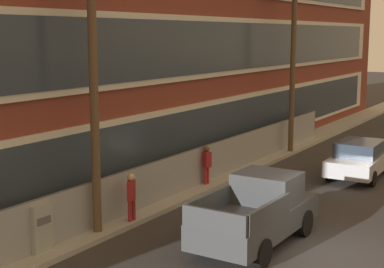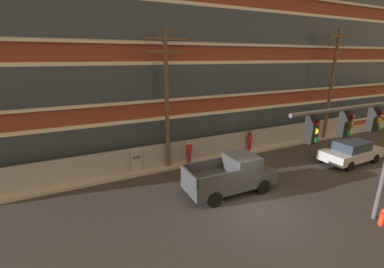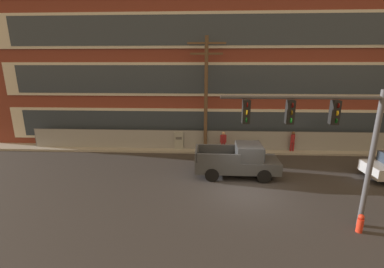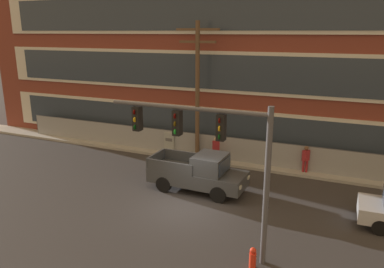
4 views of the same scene
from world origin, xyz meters
TOP-DOWN VIEW (x-y plane):
  - ground_plane at (0.00, 0.00)m, footprint 160.00×160.00m
  - sidewalk_building_side at (0.00, 6.82)m, footprint 80.00×1.61m
  - brick_mill_building at (5.57, 13.05)m, footprint 51.73×11.45m
  - chain_link_fence at (0.74, 6.74)m, footprint 32.92×0.06m
  - traffic_signal_mast at (2.26, -2.72)m, footprint 5.99×0.43m
  - pickup_truck_dark_grey at (-0.17, 2.12)m, footprint 4.99×2.07m
  - sedan_silver at (9.40, 1.90)m, footprint 4.50×2.02m
  - utility_pole_near_corner at (-2.13, 6.47)m, footprint 2.70×0.26m
  - utility_pole_midblock at (12.35, 6.23)m, footprint 2.32×0.26m
  - electrical_cabinet at (-4.18, 6.80)m, footprint 0.69×0.48m
  - pedestrian_near_cabinet at (-0.79, 6.21)m, footprint 0.47×0.41m
  - pedestrian_by_fence at (4.46, 6.54)m, footprint 0.40×0.47m
  - fire_hydrant at (3.98, -3.15)m, footprint 0.24×0.24m

SIDE VIEW (x-z plane):
  - ground_plane at x=0.00m, z-range 0.00..0.00m
  - sidewalk_building_side at x=0.00m, z-range 0.00..0.16m
  - fire_hydrant at x=3.98m, z-range -0.01..0.77m
  - electrical_cabinet at x=-4.18m, z-range 0.00..1.49m
  - sedan_silver at x=9.40m, z-range 0.02..1.58m
  - chain_link_fence at x=0.74m, z-range 0.02..1.66m
  - pickup_truck_dark_grey at x=-0.17m, z-range -0.05..1.93m
  - pedestrian_near_cabinet at x=-0.79m, z-range 0.13..1.82m
  - pedestrian_by_fence at x=4.46m, z-range 0.13..1.82m
  - traffic_signal_mast at x=2.26m, z-range 1.32..6.92m
  - utility_pole_near_corner at x=-2.13m, z-range 0.50..8.96m
  - utility_pole_midblock at x=12.35m, z-range 0.45..9.49m
  - brick_mill_building at x=5.57m, z-range 0.01..17.97m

